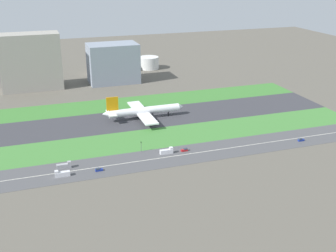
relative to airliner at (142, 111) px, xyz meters
name	(u,v)px	position (x,y,z in m)	size (l,w,h in m)	color
ground_plane	(159,117)	(13.10, 0.00, -6.23)	(800.00, 800.00, 0.00)	#5B564C
runway	(159,117)	(13.10, 0.00, -6.18)	(280.00, 46.00, 0.10)	#38383D
grass_median_north	(144,102)	(13.10, 41.00, -6.18)	(280.00, 36.00, 0.10)	#3D7A33
grass_median_south	(176,135)	(13.10, -41.00, -6.18)	(280.00, 36.00, 0.10)	#427F38
highway	(193,153)	(13.10, -73.00, -6.18)	(280.00, 28.00, 0.10)	#4C4C4F
highway_centerline	(193,153)	(13.10, -73.00, -6.13)	(266.00, 0.50, 0.01)	silver
airliner	(142,111)	(0.00, 0.00, 0.00)	(65.00, 56.00, 19.70)	white
car_1	(185,150)	(9.15, -68.00, -5.31)	(4.40, 1.80, 2.00)	#B2191E
truck_1	(64,166)	(-66.84, -68.00, -4.56)	(8.40, 2.50, 4.00)	#99999E
car_0	(301,140)	(90.03, -78.00, -5.31)	(4.40, 1.80, 2.00)	navy
truck_0	(62,174)	(-69.18, -78.00, -4.56)	(8.40, 2.50, 4.00)	silver
truck_2	(167,151)	(-2.99, -68.00, -4.56)	(8.40, 2.50, 4.00)	silver
car_2	(99,170)	(-48.31, -78.00, -5.31)	(4.40, 1.80, 2.00)	navy
traffic_light	(141,146)	(-17.63, -60.01, -1.94)	(0.36, 0.50, 7.20)	#4C4C51
terminal_building	(31,62)	(-76.90, 114.00, 20.30)	(55.61, 24.47, 53.07)	#9E998E
hangar_building	(113,63)	(1.61, 114.00, 13.30)	(49.13, 30.84, 39.07)	gray
fuel_tank_west	(96,65)	(-8.92, 159.00, 2.34)	(19.03, 19.03, 17.15)	silver
fuel_tank_centre	(120,64)	(18.90, 159.00, 1.41)	(24.50, 24.50, 15.29)	silver
fuel_tank_east	(149,63)	(52.17, 159.00, 0.58)	(22.16, 22.16, 13.63)	silver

